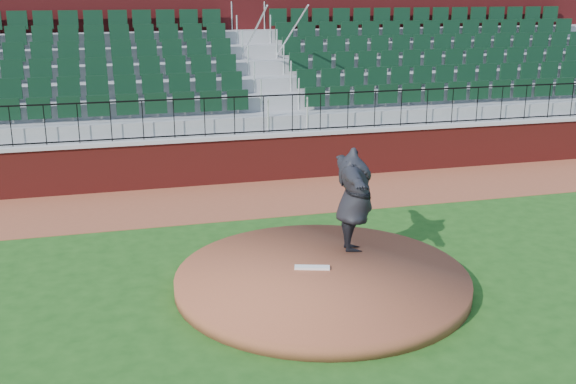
# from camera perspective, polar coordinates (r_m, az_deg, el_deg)

# --- Properties ---
(ground) EXTENTS (90.00, 90.00, 0.00)m
(ground) POSITION_cam_1_polar(r_m,az_deg,el_deg) (12.30, 1.81, -7.76)
(ground) COLOR #1C4B15
(ground) RESTS_ON ground
(warning_track) EXTENTS (34.00, 3.20, 0.01)m
(warning_track) POSITION_cam_1_polar(r_m,az_deg,el_deg) (17.21, -3.33, -0.53)
(warning_track) COLOR brown
(warning_track) RESTS_ON ground
(field_wall) EXTENTS (34.00, 0.35, 1.20)m
(field_wall) POSITION_cam_1_polar(r_m,az_deg,el_deg) (18.56, -4.36, 2.63)
(field_wall) COLOR maroon
(field_wall) RESTS_ON ground
(wall_cap) EXTENTS (34.00, 0.45, 0.10)m
(wall_cap) POSITION_cam_1_polar(r_m,az_deg,el_deg) (18.42, -4.41, 4.59)
(wall_cap) COLOR #B7B7B7
(wall_cap) RESTS_ON field_wall
(wall_railing) EXTENTS (34.00, 0.05, 1.00)m
(wall_railing) POSITION_cam_1_polar(r_m,az_deg,el_deg) (18.31, -4.44, 6.28)
(wall_railing) COLOR black
(wall_railing) RESTS_ON wall_cap
(seating_stands) EXTENTS (34.00, 5.10, 4.60)m
(seating_stands) POSITION_cam_1_polar(r_m,az_deg,el_deg) (20.88, -5.87, 8.91)
(seating_stands) COLOR gray
(seating_stands) RESTS_ON ground
(concourse_wall) EXTENTS (34.00, 0.50, 5.50)m
(concourse_wall) POSITION_cam_1_polar(r_m,az_deg,el_deg) (23.58, -7.01, 10.86)
(concourse_wall) COLOR maroon
(concourse_wall) RESTS_ON ground
(pitchers_mound) EXTENTS (5.15, 5.15, 0.25)m
(pitchers_mound) POSITION_cam_1_polar(r_m,az_deg,el_deg) (12.23, 2.82, -7.26)
(pitchers_mound) COLOR brown
(pitchers_mound) RESTS_ON ground
(pitching_rubber) EXTENTS (0.64, 0.33, 0.04)m
(pitching_rubber) POSITION_cam_1_polar(r_m,az_deg,el_deg) (12.37, 2.01, -6.25)
(pitching_rubber) COLOR white
(pitching_rubber) RESTS_ON pitchers_mound
(pitcher) EXTENTS (1.09, 2.54, 2.00)m
(pitcher) POSITION_cam_1_polar(r_m,az_deg,el_deg) (12.95, 5.50, -0.63)
(pitcher) COLOR black
(pitcher) RESTS_ON pitchers_mound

